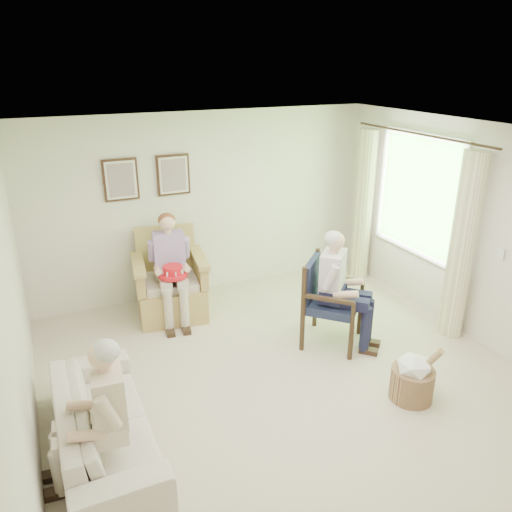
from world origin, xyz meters
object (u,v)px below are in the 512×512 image
at_px(person_dark, 338,282).
at_px(hatbox, 413,377).
at_px(wicker_armchair, 170,289).
at_px(sofa, 104,422).
at_px(person_sofa, 105,408).
at_px(wood_armchair, 329,296).
at_px(red_hat, 173,272).
at_px(person_wicker, 171,260).

relative_size(person_dark, hatbox, 2.19).
bearing_deg(wicker_armchair, sofa, -110.28).
xyz_separation_m(wicker_armchair, person_sofa, (-1.22, -2.59, 0.33)).
height_order(wicker_armchair, wood_armchair, wicker_armchair).
distance_m(wicker_armchair, hatbox, 3.30).
height_order(wood_armchair, person_dark, person_dark).
height_order(wicker_armchair, hatbox, wicker_armchair).
bearing_deg(person_dark, wicker_armchair, 89.48).
height_order(wood_armchair, sofa, wood_armchair).
xyz_separation_m(wicker_armchair, wood_armchair, (1.58, -1.44, 0.20)).
bearing_deg(person_sofa, hatbox, 90.58).
bearing_deg(sofa, wood_armchair, -74.03).
xyz_separation_m(wicker_armchair, hatbox, (1.73, -2.81, -0.12)).
relative_size(wicker_armchair, red_hat, 3.15).
xyz_separation_m(person_dark, red_hat, (-1.62, 1.26, -0.08)).
bearing_deg(person_wicker, hatbox, -48.67).
distance_m(wicker_armchair, person_sofa, 2.88).
relative_size(sofa, person_wicker, 1.38).
height_order(person_wicker, person_dark, same).
height_order(wicker_armchair, person_dark, person_dark).
xyz_separation_m(wicker_armchair, sofa, (-1.22, -2.24, -0.08)).
xyz_separation_m(person_wicker, person_sofa, (-1.22, -2.44, -0.13)).
bearing_deg(person_dark, wood_armchair, 44.93).
bearing_deg(hatbox, person_wicker, 123.08).
distance_m(sofa, person_dark, 2.92).
distance_m(person_sofa, red_hat, 2.54).
bearing_deg(wood_armchair, person_wicker, 95.84).
bearing_deg(person_wicker, person_dark, -34.39).
bearing_deg(person_wicker, red_hat, -92.39).
height_order(sofa, person_wicker, person_wicker).
distance_m(wood_armchair, person_sofa, 3.03).
relative_size(sofa, person_sofa, 1.57).
xyz_separation_m(person_wicker, hatbox, (1.73, -2.66, -0.58)).
bearing_deg(red_hat, person_sofa, -117.74).
height_order(wood_armchair, person_sofa, person_sofa).
relative_size(person_wicker, person_sofa, 1.13).
bearing_deg(sofa, red_hat, -31.97).
bearing_deg(person_sofa, wood_armchair, 117.14).
bearing_deg(person_sofa, red_hat, 157.00).
bearing_deg(wicker_armchair, wood_armchair, -33.98).
bearing_deg(wicker_armchair, person_wicker, -81.76).
bearing_deg(person_sofa, person_dark, 114.08).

